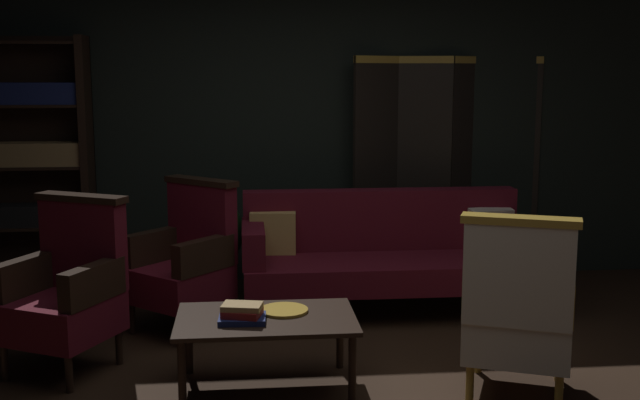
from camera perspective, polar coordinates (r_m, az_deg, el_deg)
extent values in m
plane|color=black|center=(4.54, 1.02, -13.59)|extent=(10.00, 10.00, 0.00)
cube|color=black|center=(6.63, -1.41, 6.16)|extent=(7.20, 0.10, 2.80)
cube|color=black|center=(6.56, 4.09, 2.16)|extent=(0.42, 0.25, 1.90)
cube|color=#B78E33|center=(6.51, 4.19, 10.22)|extent=(0.42, 0.26, 0.06)
cube|color=black|center=(6.70, 7.59, 2.26)|extent=(0.45, 0.14, 1.90)
cube|color=#B78E33|center=(6.65, 7.76, 10.14)|extent=(0.46, 0.14, 0.06)
cube|color=black|center=(6.88, 10.81, 2.36)|extent=(0.40, 0.28, 1.90)
cube|color=#B78E33|center=(6.83, 11.05, 10.04)|extent=(0.40, 0.29, 0.06)
cube|color=black|center=(7.07, 13.87, 2.43)|extent=(0.45, 0.15, 1.90)
cube|color=#B78E33|center=(7.02, 14.16, 9.90)|extent=(0.45, 0.16, 0.06)
cube|color=black|center=(6.50, -16.62, 2.39)|extent=(0.06, 0.32, 2.05)
cube|color=black|center=(6.73, -19.90, 2.45)|extent=(0.90, 0.02, 2.05)
cube|color=black|center=(6.77, -19.75, -5.84)|extent=(0.86, 0.30, 0.02)
cube|color=black|center=(6.66, -19.98, -1.83)|extent=(0.86, 0.30, 0.02)
cube|color=black|center=(6.63, -20.07, -1.04)|extent=(0.78, 0.22, 0.17)
cube|color=black|center=(6.59, -20.21, 2.29)|extent=(0.86, 0.30, 0.02)
cube|color=#9E7A47|center=(6.56, -20.31, 3.17)|extent=(0.78, 0.22, 0.18)
cube|color=black|center=(6.55, -20.45, 6.48)|extent=(0.86, 0.30, 0.02)
cube|color=navy|center=(6.53, -20.55, 7.31)|extent=(0.78, 0.22, 0.17)
cube|color=black|center=(6.55, -20.70, 10.70)|extent=(0.86, 0.30, 0.02)
cylinder|color=black|center=(5.46, -4.48, -8.36)|extent=(0.07, 0.07, 0.22)
cylinder|color=black|center=(5.81, 14.76, -7.56)|extent=(0.07, 0.07, 0.22)
cylinder|color=black|center=(6.04, -4.60, -6.63)|extent=(0.07, 0.07, 0.22)
cylinder|color=black|center=(6.35, 12.89, -6.02)|extent=(0.07, 0.07, 0.22)
cube|color=#4C0F19|center=(5.78, 4.91, -5.19)|extent=(2.10, 0.76, 0.20)
cube|color=#4C0F19|center=(6.01, 4.42, -1.41)|extent=(2.10, 0.18, 0.46)
cube|color=#4C0F19|center=(5.64, -4.91, -3.17)|extent=(0.16, 0.68, 0.26)
cube|color=#4C0F19|center=(5.99, 14.22, -2.69)|extent=(0.16, 0.68, 0.26)
cube|color=tan|center=(5.83, -3.47, -2.53)|extent=(0.35, 0.15, 0.34)
cube|color=beige|center=(6.12, 12.27, -2.16)|extent=(0.36, 0.21, 0.35)
cylinder|color=black|center=(4.24, -10.07, -12.59)|extent=(0.04, 0.04, 0.39)
cylinder|color=black|center=(4.26, 2.38, -12.32)|extent=(0.04, 0.04, 0.39)
cylinder|color=black|center=(4.74, -9.57, -10.16)|extent=(0.04, 0.04, 0.39)
cylinder|color=black|center=(4.76, 1.47, -9.93)|extent=(0.04, 0.04, 0.39)
cube|color=black|center=(4.41, -3.97, -8.68)|extent=(1.00, 0.64, 0.03)
cylinder|color=#B78E33|center=(4.80, 17.08, -11.31)|extent=(0.04, 0.04, 0.22)
cylinder|color=#B78E33|center=(4.82, 11.50, -11.01)|extent=(0.04, 0.04, 0.22)
cylinder|color=#B78E33|center=(4.37, 17.07, -13.40)|extent=(0.04, 0.04, 0.22)
cylinder|color=#B78E33|center=(4.39, 10.90, -13.05)|extent=(0.04, 0.04, 0.22)
cube|color=beige|center=(4.51, 14.26, -9.44)|extent=(0.73, 0.73, 0.24)
cube|color=beige|center=(4.18, 14.32, -5.36)|extent=(0.56, 0.33, 0.54)
cube|color=#B78E33|center=(4.12, 14.48, -1.45)|extent=(0.60, 0.35, 0.04)
cube|color=#B78E33|center=(4.44, 17.49, -6.78)|extent=(0.27, 0.50, 0.22)
cube|color=#B78E33|center=(4.46, 11.28, -6.45)|extent=(0.27, 0.50, 0.22)
cylinder|color=black|center=(4.95, -22.08, -10.94)|extent=(0.04, 0.04, 0.22)
cylinder|color=black|center=(4.66, -17.90, -11.99)|extent=(0.04, 0.04, 0.22)
cylinder|color=black|center=(5.27, -18.59, -9.50)|extent=(0.04, 0.04, 0.22)
cylinder|color=black|center=(5.00, -14.49, -10.35)|extent=(0.04, 0.04, 0.22)
cube|color=#4C0F19|center=(4.89, -18.40, -8.13)|extent=(0.75, 0.75, 0.24)
cube|color=#4C0F19|center=(4.97, -16.93, -3.15)|extent=(0.55, 0.36, 0.54)
cube|color=black|center=(4.91, -17.09, 0.16)|extent=(0.59, 0.39, 0.04)
cube|color=black|center=(4.99, -20.66, -5.19)|extent=(0.31, 0.49, 0.22)
cube|color=black|center=(4.68, -16.29, -5.88)|extent=(0.31, 0.49, 0.22)
cylinder|color=black|center=(5.53, -13.58, -8.39)|extent=(0.04, 0.04, 0.22)
cylinder|color=black|center=(5.20, -10.27, -9.42)|extent=(0.04, 0.04, 0.22)
cylinder|color=black|center=(5.82, -10.10, -7.37)|extent=(0.04, 0.04, 0.22)
cylinder|color=black|center=(5.51, -6.76, -8.26)|extent=(0.04, 0.04, 0.22)
cube|color=#4C0F19|center=(5.44, -10.25, -6.03)|extent=(0.79, 0.79, 0.24)
cube|color=#4C0F19|center=(5.51, -8.63, -1.63)|extent=(0.50, 0.46, 0.54)
cube|color=black|center=(5.46, -8.70, 1.36)|extent=(0.53, 0.50, 0.04)
cube|color=black|center=(5.56, -12.02, -3.32)|extent=(0.40, 0.43, 0.22)
cube|color=black|center=(5.22, -8.50, -4.05)|extent=(0.40, 0.43, 0.22)
cylinder|color=brown|center=(6.33, -7.95, -5.66)|extent=(0.28, 0.28, 0.28)
ellipsoid|color=#193D19|center=(6.24, -8.03, -2.33)|extent=(0.52, 0.52, 0.60)
cube|color=navy|center=(4.33, -5.71, -8.65)|extent=(0.27, 0.20, 0.03)
cube|color=maroon|center=(4.32, -5.72, -8.21)|extent=(0.24, 0.21, 0.04)
cube|color=#9E7A47|center=(4.31, -5.72, -7.77)|extent=(0.24, 0.18, 0.03)
cylinder|color=gold|center=(4.49, -2.67, -8.06)|extent=(0.28, 0.28, 0.02)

